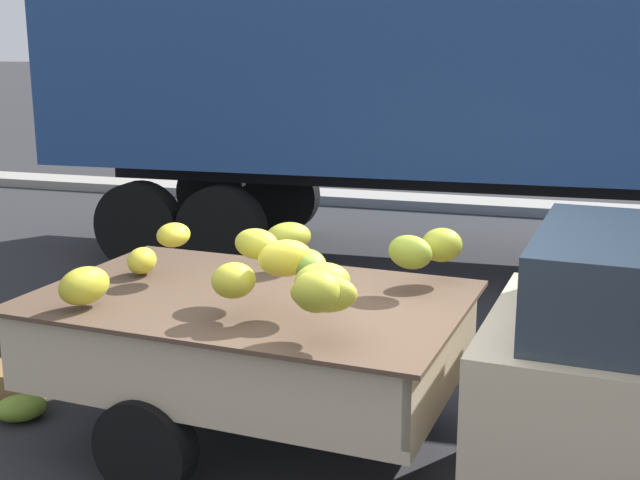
% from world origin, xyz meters
% --- Properties ---
extents(curb_strip, '(80.00, 0.80, 0.16)m').
position_xyz_m(curb_strip, '(0.00, 9.22, 0.08)').
color(curb_strip, gray).
rests_on(curb_strip, ground).
extents(pickup_truck, '(5.09, 2.19, 1.70)m').
position_xyz_m(pickup_truck, '(1.15, 0.16, 0.89)').
color(pickup_truck, '#CCB793').
rests_on(pickup_truck, ground).
extents(semi_trailer, '(12.09, 3.02, 3.95)m').
position_xyz_m(semi_trailer, '(0.71, 5.61, 2.54)').
color(semi_trailer, navy).
rests_on(semi_trailer, ground).
extents(fallen_banana_bunch_near_tailgate, '(0.47, 0.45, 0.19)m').
position_xyz_m(fallen_banana_bunch_near_tailgate, '(-2.59, 0.17, 0.10)').
color(fallen_banana_bunch_near_tailgate, olive).
rests_on(fallen_banana_bunch_near_tailgate, ground).
extents(produce_crate, '(0.56, 0.42, 0.27)m').
position_xyz_m(produce_crate, '(-2.89, 0.44, 0.14)').
color(produce_crate, olive).
rests_on(produce_crate, ground).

